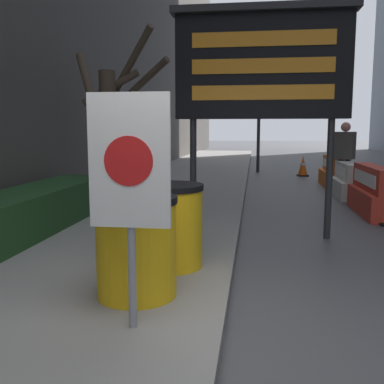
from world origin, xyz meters
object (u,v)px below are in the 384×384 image
object	(u,v)px
warning_sign	(130,175)
message_board	(262,66)
barrel_drum_middle	(170,225)
jersey_barrier_orange_far	(333,173)
traffic_light_near_curb	(259,87)
jersey_barrier_red_striped	(372,193)
traffic_cone_far	(303,166)
pedestrian_worker	(345,151)
barrel_drum_foreground	(136,246)
traffic_cone_near	(352,178)
jersey_barrier_white	(348,182)

from	to	relation	value
warning_sign	message_board	bearing A→B (deg)	75.21
barrel_drum_middle	jersey_barrier_orange_far	distance (m)	9.15
warning_sign	traffic_light_near_curb	bearing A→B (deg)	85.81
jersey_barrier_red_striped	jersey_barrier_orange_far	distance (m)	4.36
traffic_cone_far	traffic_light_near_curb	xyz separation A→B (m)	(-1.54, 1.02, 2.80)
warning_sign	pedestrian_worker	world-z (taller)	warning_sign
jersey_barrier_red_striped	traffic_cone_far	world-z (taller)	jersey_barrier_red_striped
barrel_drum_foreground	warning_sign	size ratio (longest dim) A/B	0.52
warning_sign	message_board	size ratio (longest dim) A/B	0.52
barrel_drum_foreground	jersey_barrier_orange_far	world-z (taller)	barrel_drum_foreground
message_board	jersey_barrier_red_striped	size ratio (longest dim) A/B	1.67
traffic_cone_near	barrel_drum_middle	bearing A→B (deg)	-113.76
barrel_drum_middle	traffic_light_near_curb	xyz separation A→B (m)	(1.03, 12.32, 2.55)
warning_sign	pedestrian_worker	xyz separation A→B (m)	(3.15, 8.72, -0.24)
jersey_barrier_orange_far	traffic_light_near_curb	xyz separation A→B (m)	(-2.12, 3.73, 2.77)
jersey_barrier_red_striped	traffic_cone_far	distance (m)	7.09
warning_sign	traffic_light_near_curb	size ratio (longest dim) A/B	0.40
jersey_barrier_red_striped	traffic_cone_far	size ratio (longest dim) A/B	2.81
jersey_barrier_red_striped	jersey_barrier_orange_far	xyz separation A→B (m)	(-0.00, 4.36, -0.03)
barrel_drum_foreground	traffic_cone_near	bearing A→B (deg)	67.66
message_board	jersey_barrier_red_striped	xyz separation A→B (m)	(2.16, 2.11, -2.12)
barrel_drum_middle	jersey_barrier_red_striped	world-z (taller)	barrel_drum_middle
traffic_cone_near	message_board	bearing A→B (deg)	-113.40
traffic_cone_near	barrel_drum_foreground	bearing A→B (deg)	-112.34
barrel_drum_middle	jersey_barrier_white	bearing A→B (deg)	64.15
traffic_light_near_curb	jersey_barrier_red_striped	bearing A→B (deg)	-75.35
jersey_barrier_red_striped	pedestrian_worker	bearing A→B (deg)	89.71
message_board	pedestrian_worker	xyz separation A→B (m)	(2.18, 5.05, -1.47)
jersey_barrier_orange_far	traffic_light_near_curb	size ratio (longest dim) A/B	0.40
barrel_drum_foreground	traffic_light_near_curb	size ratio (longest dim) A/B	0.21
traffic_cone_far	pedestrian_worker	bearing A→B (deg)	-81.89
jersey_barrier_white	traffic_light_near_curb	size ratio (longest dim) A/B	0.38
warning_sign	pedestrian_worker	distance (m)	9.27
message_board	traffic_cone_far	size ratio (longest dim) A/B	4.70
traffic_cone_near	pedestrian_worker	world-z (taller)	pedestrian_worker
jersey_barrier_white	traffic_cone_near	distance (m)	1.66
traffic_light_near_curb	pedestrian_worker	size ratio (longest dim) A/B	2.43
traffic_light_near_curb	barrel_drum_middle	bearing A→B (deg)	-94.76
barrel_drum_middle	message_board	distance (m)	3.03
barrel_drum_foreground	traffic_cone_far	bearing A→B (deg)	77.52
message_board	traffic_cone_near	distance (m)	6.88
barrel_drum_middle	warning_sign	size ratio (longest dim) A/B	0.52
barrel_drum_middle	jersey_barrier_white	world-z (taller)	barrel_drum_middle
traffic_cone_far	traffic_light_near_curb	world-z (taller)	traffic_light_near_curb
jersey_barrier_orange_far	traffic_cone_far	bearing A→B (deg)	101.95
jersey_barrier_red_striped	traffic_light_near_curb	bearing A→B (deg)	104.65
message_board	jersey_barrier_red_striped	bearing A→B (deg)	44.24
barrel_drum_middle	message_board	size ratio (longest dim) A/B	0.27
jersey_barrier_orange_far	pedestrian_worker	world-z (taller)	pedestrian_worker
traffic_cone_far	warning_sign	bearing A→B (deg)	-101.27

